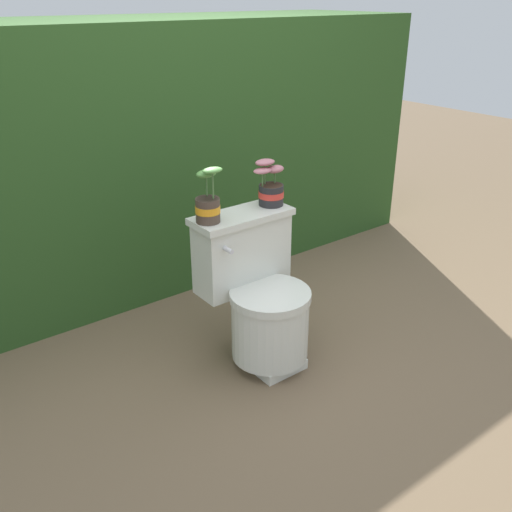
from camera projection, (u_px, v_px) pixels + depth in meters
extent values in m
plane|color=brown|center=(274.00, 355.00, 2.68)|extent=(12.00, 12.00, 0.00)
cube|color=#284C1E|center=(138.00, 151.00, 3.29)|extent=(3.49, 0.94, 1.43)
cube|color=silver|center=(270.00, 358.00, 2.62)|extent=(0.22, 0.28, 0.05)
cylinder|color=silver|center=(270.00, 327.00, 2.55)|extent=(0.34, 0.34, 0.29)
cylinder|color=silver|center=(270.00, 295.00, 2.48)|extent=(0.36, 0.36, 0.04)
cube|color=silver|center=(242.00, 253.00, 2.58)|extent=(0.44, 0.17, 0.33)
cube|color=silver|center=(242.00, 216.00, 2.50)|extent=(0.46, 0.19, 0.03)
cylinder|color=silver|center=(228.00, 250.00, 2.37)|extent=(0.02, 0.05, 0.02)
cylinder|color=#47382D|center=(208.00, 210.00, 2.38)|extent=(0.10, 0.10, 0.10)
cylinder|color=orange|center=(208.00, 209.00, 2.38)|extent=(0.11, 0.11, 0.03)
cylinder|color=#332319|center=(207.00, 200.00, 2.36)|extent=(0.09, 0.09, 0.01)
cylinder|color=#4C753D|center=(207.00, 186.00, 2.37)|extent=(0.01, 0.01, 0.09)
ellipsoid|color=#569342|center=(206.00, 174.00, 2.35)|extent=(0.09, 0.06, 0.03)
cylinder|color=#4C753D|center=(213.00, 185.00, 2.33)|extent=(0.01, 0.01, 0.12)
ellipsoid|color=#569342|center=(212.00, 170.00, 2.30)|extent=(0.09, 0.06, 0.02)
cylinder|color=#262628|center=(271.00, 195.00, 2.57)|extent=(0.11, 0.11, 0.09)
cylinder|color=red|center=(271.00, 194.00, 2.57)|extent=(0.12, 0.12, 0.03)
cylinder|color=#332319|center=(271.00, 186.00, 2.56)|extent=(0.10, 0.10, 0.01)
cylinder|color=#4C753D|center=(263.00, 179.00, 2.53)|extent=(0.01, 0.01, 0.06)
ellipsoid|color=#B26B75|center=(263.00, 171.00, 2.51)|extent=(0.09, 0.06, 0.02)
cylinder|color=#4C753D|center=(275.00, 177.00, 2.57)|extent=(0.01, 0.01, 0.05)
ellipsoid|color=#B26B75|center=(275.00, 169.00, 2.56)|extent=(0.09, 0.06, 0.03)
cylinder|color=#4C753D|center=(265.00, 174.00, 2.55)|extent=(0.01, 0.01, 0.09)
ellipsoid|color=#B26B75|center=(265.00, 162.00, 2.52)|extent=(0.10, 0.07, 0.03)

